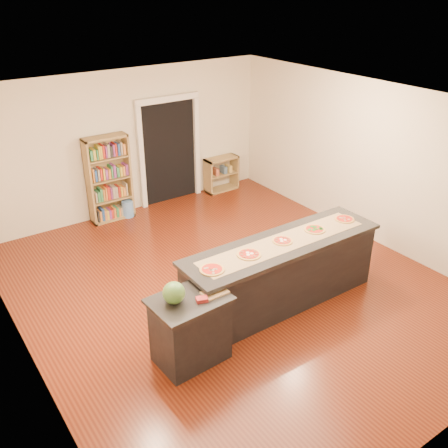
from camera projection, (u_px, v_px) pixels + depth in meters
room at (232, 204)px, 7.10m from camera, size 6.00×7.00×2.80m
doorway at (169, 145)px, 10.19m from camera, size 1.40×0.09×2.21m
kitchen_island at (282, 273)px, 7.13m from camera, size 3.06×0.83×1.01m
side_counter at (190, 329)px, 6.08m from camera, size 0.92×0.67×0.91m
bookshelf at (109, 179)px, 9.51m from camera, size 0.84×0.30×1.67m
low_shelf at (221, 174)px, 11.03m from camera, size 0.75×0.32×0.75m
waste_bin at (128, 209)px, 9.89m from camera, size 0.23×0.23×0.33m
kraft_paper at (284, 242)px, 6.90m from camera, size 2.65×0.48×0.00m
watermelon at (174, 293)px, 5.75m from camera, size 0.27×0.27×0.27m
cutting_board at (215, 293)px, 5.97m from camera, size 0.31×0.21×0.02m
package_red at (202, 299)px, 5.82m from camera, size 0.16×0.13×0.05m
package_teal at (206, 283)px, 6.11m from camera, size 0.15×0.15×0.06m
pizza_a at (212, 269)px, 6.24m from camera, size 0.32×0.32×0.02m
pizza_b at (249, 254)px, 6.58m from camera, size 0.33×0.33×0.02m
pizza_c at (282, 241)px, 6.91m from camera, size 0.30×0.30×0.02m
pizza_d at (315, 229)px, 7.22m from camera, size 0.33×0.33×0.02m
pizza_e at (344, 219)px, 7.53m from camera, size 0.29×0.29×0.02m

